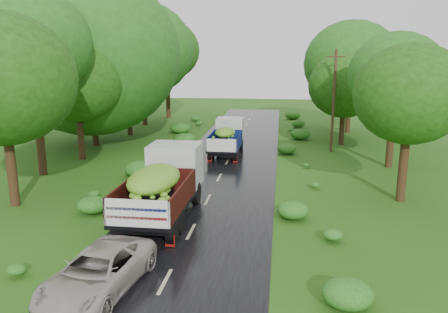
% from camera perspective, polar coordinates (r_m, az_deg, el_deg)
% --- Properties ---
extents(ground, '(120.00, 120.00, 0.00)m').
position_cam_1_polar(ground, '(14.26, -7.72, -15.94)').
color(ground, '#214D10').
rests_on(ground, ground).
extents(road, '(6.50, 80.00, 0.02)m').
position_cam_1_polar(road, '(18.66, -3.71, -8.59)').
color(road, black).
rests_on(road, ground).
extents(road_lines, '(0.12, 69.60, 0.00)m').
position_cam_1_polar(road_lines, '(19.57, -3.14, -7.50)').
color(road_lines, '#BFB78C').
rests_on(road_lines, road).
extents(truck_near, '(2.43, 6.75, 2.83)m').
position_cam_1_polar(truck_near, '(18.96, -7.82, -3.24)').
color(truck_near, black).
rests_on(truck_near, ground).
extents(truck_far, '(2.04, 5.65, 2.37)m').
position_cam_1_polar(truck_far, '(31.01, 0.43, 2.74)').
color(truck_far, black).
rests_on(truck_far, ground).
extents(car, '(2.64, 4.72, 1.25)m').
position_cam_1_polar(car, '(13.85, -16.13, -14.27)').
color(car, '#B3AA9F').
rests_on(car, road).
extents(utility_pole, '(1.23, 0.56, 7.36)m').
position_cam_1_polar(utility_pole, '(32.43, 14.13, 7.17)').
color(utility_pole, '#382616').
rests_on(utility_pole, ground).
extents(trees_left, '(6.57, 33.81, 9.53)m').
position_cam_1_polar(trees_left, '(36.49, -14.74, 12.38)').
color(trees_left, black).
rests_on(trees_left, ground).
extents(trees_right, '(5.42, 23.30, 8.05)m').
position_cam_1_polar(trees_right, '(33.60, 17.96, 10.08)').
color(trees_right, black).
rests_on(trees_right, ground).
extents(shrubs, '(11.90, 44.00, 0.70)m').
position_cam_1_polar(shrubs, '(27.03, -0.06, -0.95)').
color(shrubs, '#145618').
rests_on(shrubs, ground).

